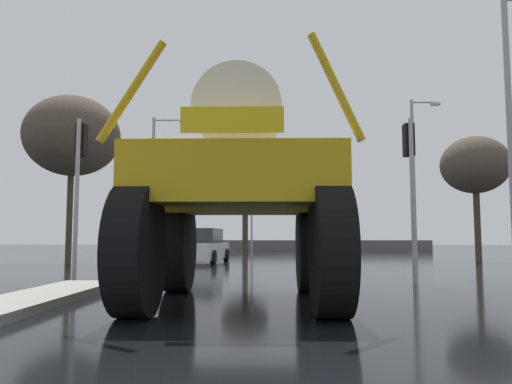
{
  "coord_description": "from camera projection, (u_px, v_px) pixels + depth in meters",
  "views": [
    {
      "loc": [
        -0.05,
        -1.32,
        1.11
      ],
      "look_at": [
        -0.25,
        9.9,
        2.14
      ],
      "focal_mm": 35.01,
      "sensor_mm": 36.0,
      "label": 1
    }
  ],
  "objects": [
    {
      "name": "sedan_ahead",
      "position": [
        201.0,
        247.0,
        22.23
      ],
      "size": [
        2.28,
        4.28,
        1.52
      ],
      "rotation": [
        0.0,
        0.0,
        1.45
      ],
      "color": "silver",
      "rests_on": "ground"
    },
    {
      "name": "roadside_barrier",
      "position": [
        266.0,
        246.0,
        41.27
      ],
      "size": [
        27.45,
        0.24,
        0.9
      ],
      "primitive_type": "cube",
      "color": "#59595B",
      "rests_on": "ground"
    },
    {
      "name": "oversize_sprayer",
      "position": [
        240.0,
        194.0,
        8.73
      ],
      "size": [
        3.8,
        5.26,
        4.03
      ],
      "rotation": [
        0.0,
        0.0,
        1.57
      ],
      "color": "black",
      "rests_on": "ground"
    },
    {
      "name": "traffic_signal_near_left",
      "position": [
        80.0,
        163.0,
        12.86
      ],
      "size": [
        0.24,
        0.54,
        4.16
      ],
      "color": "#A8AAAF",
      "rests_on": "ground"
    },
    {
      "name": "bare_tree_left",
      "position": [
        72.0,
        136.0,
        22.32
      ],
      "size": [
        4.22,
        4.22,
        7.45
      ],
      "color": "#473828",
      "rests_on": "ground"
    },
    {
      "name": "traffic_signal_far_left",
      "position": [
        252.0,
        215.0,
        31.94
      ],
      "size": [
        0.24,
        0.55,
        3.52
      ],
      "color": "#A8AAAF",
      "rests_on": "ground"
    },
    {
      "name": "streetlight_far_left",
      "position": [
        156.0,
        178.0,
        30.4
      ],
      "size": [
        2.18,
        0.24,
        8.49
      ],
      "color": "#A8AAAF",
      "rests_on": "ground"
    },
    {
      "name": "traffic_signal_near_right",
      "position": [
        410.0,
        163.0,
        12.71
      ],
      "size": [
        0.24,
        0.54,
        4.13
      ],
      "color": "#A8AAAF",
      "rests_on": "ground"
    },
    {
      "name": "bare_tree_far_center",
      "position": [
        245.0,
        190.0,
        33.71
      ],
      "size": [
        3.18,
        3.18,
        5.69
      ],
      "color": "#473828",
      "rests_on": "ground"
    },
    {
      "name": "bare_tree_right",
      "position": [
        475.0,
        165.0,
        23.81
      ],
      "size": [
        3.2,
        3.2,
        5.94
      ],
      "color": "#473828",
      "rests_on": "ground"
    },
    {
      "name": "streetlight_far_right",
      "position": [
        415.0,
        170.0,
        28.44
      ],
      "size": [
        1.7,
        0.24,
        9.06
      ],
      "color": "#A8AAAF",
      "rests_on": "ground"
    },
    {
      "name": "ground_plane",
      "position": [
        266.0,
        267.0,
        19.14
      ],
      "size": [
        120.0,
        120.0,
        0.0
      ],
      "primitive_type": "plane",
      "color": "black"
    }
  ]
}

